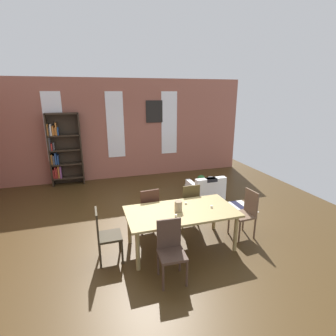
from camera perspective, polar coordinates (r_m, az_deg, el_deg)
ground_plane at (r=5.86m, az=-6.65°, el=-12.28°), size 10.15×10.15×0.00m
back_wall_brick at (r=8.72m, az=-11.49°, el=8.21°), size 8.81×0.12×3.23m
window_pane_0 at (r=8.63m, az=-23.71°, el=8.18°), size 0.55×0.02×2.10m
window_pane_1 at (r=8.63m, az=-11.50°, el=9.21°), size 0.55×0.02×2.10m
window_pane_2 at (r=9.00m, az=0.26°, el=9.82°), size 0.55×0.02×2.10m
dining_table at (r=4.78m, az=2.94°, el=-10.11°), size 1.99×1.03×0.74m
vase_on_table at (r=4.69m, az=2.29°, el=-8.37°), size 0.14×0.14×0.19m
tealight_candle_0 at (r=4.92m, az=9.53°, el=-8.36°), size 0.04×0.04×0.04m
tealight_candle_1 at (r=5.01m, az=3.91°, el=-7.71°), size 0.04×0.04×0.03m
tealight_candle_2 at (r=4.51m, az=1.74°, el=-10.45°), size 0.04×0.04×0.05m
dining_chair_head_left at (r=4.61m, az=-13.72°, el=-13.84°), size 0.40×0.40×0.95m
dining_chair_near_left at (r=4.13m, az=0.60°, el=-17.26°), size 0.42×0.42×0.95m
dining_chair_head_right at (r=5.44m, az=16.71°, el=-9.22°), size 0.43×0.43×0.95m
dining_chair_far_right at (r=5.62m, az=4.60°, el=-7.68°), size 0.41×0.41×0.95m
dining_chair_far_left at (r=5.38m, az=-4.33°, el=-8.84°), size 0.43×0.43×0.95m
bookshelf_tall at (r=8.55m, az=-22.11°, el=3.71°), size 0.95×0.30×2.21m
armchair_white at (r=6.89m, az=8.20°, el=-5.27°), size 0.81×0.81×0.75m
potted_plant_by_shelf at (r=7.86m, az=7.29°, el=-2.94°), size 0.26×0.26×0.42m
striped_rug at (r=6.68m, az=12.55°, el=-8.82°), size 1.39×0.78×0.01m
framed_picture at (r=8.82m, az=-3.04°, el=12.29°), size 0.56×0.03×0.72m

